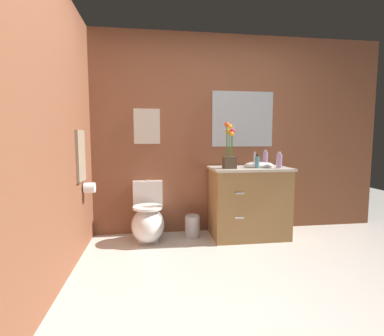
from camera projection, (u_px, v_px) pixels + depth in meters
The scene contains 14 objects.
ground_plane at pixel (246, 304), 2.08m from camera, with size 9.33×9.33×0.00m, color beige.
wall_back at pixel (220, 135), 3.67m from camera, with size 4.35×0.05×2.50m, color brown.
wall_left at pixel (55, 132), 2.25m from camera, with size 0.05×4.74×2.50m, color brown.
toilet at pixel (148, 220), 3.35m from camera, with size 0.38×0.59×0.69m.
vanity_cabinet at pixel (249, 201), 3.47m from camera, with size 0.94×0.56×1.04m.
flower_vase at pixel (230, 153), 3.28m from camera, with size 0.14×0.14×0.53m.
soap_bottle at pixel (265, 159), 3.41m from camera, with size 0.06×0.06×0.21m.
lotion_bottle at pixel (279, 161), 3.32m from camera, with size 0.07×0.07×0.19m.
hand_wash_bottle at pixel (257, 162), 3.32m from camera, with size 0.05×0.05×0.16m.
trash_bin at pixel (192, 226), 3.47m from camera, with size 0.18×0.18×0.27m.
wall_poster at pixel (147, 126), 3.50m from camera, with size 0.32×0.01×0.43m, color beige.
wall_mirror at pixel (243, 119), 3.66m from camera, with size 0.80×0.01×0.70m, color #B2BCC6.
hanging_towel at pixel (81, 156), 2.89m from camera, with size 0.03×0.28×0.52m, color gray.
toilet_paper_roll at pixel (90, 188), 3.03m from camera, with size 0.11×0.11×0.11m, color white.
Camera 1 is at (-0.66, -1.89, 1.20)m, focal length 26.67 mm.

